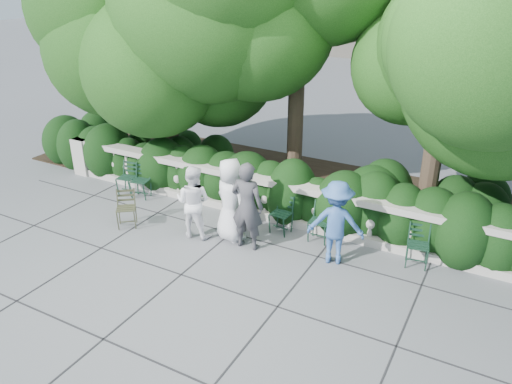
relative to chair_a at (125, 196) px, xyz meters
The scene contains 15 objects.
ground 3.95m from the chair_a, 16.75° to the right, with size 90.00×90.00×0.00m, color #56585E.
balustrade 3.87m from the chair_a, ahead, with size 12.00×0.44×1.00m.
shrub_hedge 4.22m from the chair_a, 26.19° to the left, with size 15.00×2.60×1.70m, color black, non-canonical shape.
tree_canopy 6.32m from the chair_a, 24.68° to the left, with size 15.04×6.52×6.78m.
chair_a is the anchor object (origin of this frame).
chair_b 0.43m from the chair_a, ahead, with size 0.44×0.48×0.84m, color black, non-canonical shape.
chair_c 4.19m from the chair_a, ahead, with size 0.44×0.48×0.84m, color black, non-canonical shape.
chair_d 3.21m from the chair_a, ahead, with size 0.44×0.48×0.84m, color black, non-canonical shape.
chair_e 5.06m from the chair_a, ahead, with size 0.44×0.48×0.84m, color black, non-canonical shape.
chair_f 7.07m from the chair_a, ahead, with size 0.44×0.48×0.84m, color black, non-canonical shape.
chair_weathered 1.77m from the chair_a, 46.39° to the right, with size 0.44×0.48×0.84m, color black, non-canonical shape.
person_businessman 3.55m from the chair_a, ahead, with size 0.87×0.56×1.77m, color silver.
person_woman_grey 4.03m from the chair_a, ahead, with size 0.67×0.44×1.84m, color #3C3B40.
person_casual_man 2.87m from the chair_a, 16.24° to the right, with size 0.76×0.59×1.57m, color white.
person_older_blue 5.67m from the chair_a, ahead, with size 1.08×0.62×1.67m, color #345C9D.
Camera 1 is at (4.45, -7.17, 5.25)m, focal length 35.00 mm.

